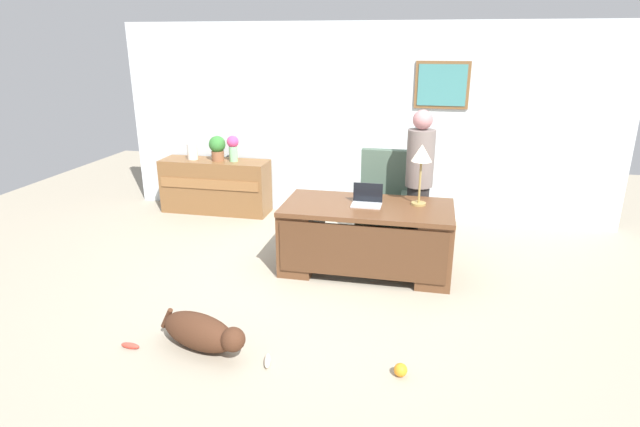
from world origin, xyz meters
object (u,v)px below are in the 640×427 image
Objects in this scene: dog_toy_bone at (267,361)px; laptop at (367,200)px; potted_plant at (217,147)px; dog_toy_ball at (401,370)px; armchair at (383,204)px; desk_lamp at (422,157)px; dog_lying at (202,332)px; desk at (366,236)px; vase_empty at (192,151)px; person_standing at (419,180)px; dog_toy_plush at (130,346)px; credenza at (216,186)px; vase_with_flowers at (233,146)px.

laptop is at bearing 75.04° from dog_toy_bone.
dog_toy_ball is at bearing -50.08° from potted_plant.
desk_lamp is (0.45, -0.71, 0.77)m from armchair.
dog_lying is at bearing 171.35° from dog_toy_bone.
vase_empty is (-2.79, 1.62, 0.49)m from desk.
laptop is (-0.01, 0.06, 0.40)m from desk.
dog_toy_ball is at bearing -90.76° from desk_lamp.
dog_toy_bone is (0.59, -0.09, -0.13)m from dog_lying.
desk_lamp reaches higher than desk.
armchair is 0.88m from laptop.
potted_plant is at bearing 162.63° from person_standing.
dog_toy_bone is (-0.63, -2.80, -0.49)m from armchair.
credenza is at bearing 101.51° from dog_toy_plush.
potted_plant reaches higher than dog_toy_ball.
dog_toy_plush is (-1.73, -1.96, -0.39)m from desk.
person_standing is 2.96m from dog_toy_bone.
laptop is 2.66m from vase_with_flowers.
dog_lying is 5.13× the size of dog_toy_plush.
person_standing is at bearing -17.00° from credenza.
credenza reaches higher than dog_toy_bone.
person_standing reaches higher than potted_plant.
person_standing reaches higher than credenza.
desk is 9.56× the size of dog_toy_bone.
credenza is at bearing 163.96° from armchair.
laptop is 1.35× the size of vase_empty.
armchair reaches higher than desk.
vase_empty is at bearing 164.61° from person_standing.
laptop is at bearing -32.51° from credenza.
laptop is (-0.53, -0.65, -0.07)m from person_standing.
person_standing is at bearing 56.97° from dog_lying.
vase_empty is at bearing 180.00° from vase_with_flowers.
vase_empty reaches higher than dog_toy_ball.
laptop is at bearing 100.63° from desk.
desk_lamp is 2.80× the size of vase_empty.
person_standing is at bearing 50.81° from laptop.
desk_lamp is 2.66m from dog_toy_bone.
dog_lying is 2.29m from laptop.
vase_empty reaches higher than laptop.
armchair is 1.34× the size of dog_lying.
desk is at bearing 74.32° from dog_toy_bone.
person_standing is 3.11m from dog_lying.
person_standing is 4.75× the size of potted_plant.
person_standing reaches higher than dog_lying.
laptop is at bearing -36.08° from vase_with_flowers.
credenza is at bearing 118.49° from dog_toy_bone.
dog_toy_ball is (-0.03, -2.02, -1.23)m from desk_lamp.
dog_toy_plush is at bearing -78.49° from credenza.
vase_with_flowers is 4.48m from dog_toy_ball.
vase_with_flowers is at bearing 143.92° from laptop.
dog_toy_plush is (-1.72, -2.01, -0.79)m from laptop.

